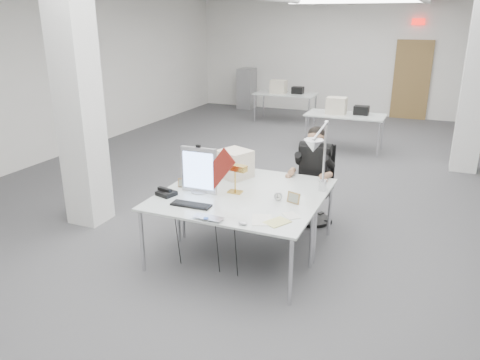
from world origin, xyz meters
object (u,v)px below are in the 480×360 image
Objects in this scene: seated_person at (315,160)px; bankers_lamp at (235,179)px; office_chair at (314,185)px; beige_monitor at (235,164)px; desk_phone at (166,193)px; desk_main at (227,208)px; architect_lamp at (319,157)px; laptop at (206,220)px; monitor at (199,170)px.

seated_person is 2.49× the size of bankers_lamp.
beige_monitor is (-0.86, -0.69, 0.40)m from office_chair.
office_chair reaches higher than desk_phone.
architect_lamp reaches higher than desk_main.
laptop is 0.86m from desk_phone.
seated_person is at bearing 72.20° from bankers_lamp.
bankers_lamp reaches higher than desk_phone.
desk_main is 1.73m from office_chair.
desk_main is at bearing 86.91° from laptop.
office_chair is 1.42m from bankers_lamp.
monitor is 0.56× the size of architect_lamp.
beige_monitor is (0.16, 0.66, -0.09)m from monitor.
desk_main is 0.42m from laptop.
architect_lamp is (1.13, -0.30, 0.30)m from beige_monitor.
architect_lamp is at bearing 53.00° from laptop.
laptop is at bearing -108.21° from seated_person.
desk_main is 0.77m from desk_phone.
laptop is 1.44m from architect_lamp.
seated_person is 2.71× the size of laptop.
seated_person reaches higher than monitor.
beige_monitor is 0.38× the size of architect_lamp.
seated_person is 1.32m from bankers_lamp.
desk_main is 1.90× the size of architect_lamp.
monitor is 1.70× the size of laptop.
beige_monitor is 1.21m from architect_lamp.
monitor is at bearing -128.96° from office_chair.
architect_lamp is (1.29, 0.36, 0.21)m from monitor.
laptop is at bearing -95.10° from desk_main.
desk_main is 0.47m from bankers_lamp.
beige_monitor reaches higher than laptop.
monitor is 2.74× the size of desk_phone.
monitor is at bearing 123.99° from laptop.
seated_person is 1.07m from beige_monitor.
desk_phone is (-0.68, -0.38, -0.15)m from bankers_lamp.
office_chair is 2.14m from laptop.
bankers_lamp is 0.36× the size of architect_lamp.
laptop is at bearing -15.67° from desk_phone.
office_chair is at bearing 73.21° from bankers_lamp.
bankers_lamp is (-0.63, -1.16, 0.03)m from seated_person.
bankers_lamp is at bearing -169.22° from architect_lamp.
office_chair is at bearing 102.80° from architect_lamp.
monitor is (-1.02, -1.35, 0.49)m from office_chair.
desk_phone is at bearing 177.39° from desk_main.
office_chair is 2.08m from desk_phone.
beige_monitor reaches higher than office_chair.
desk_phone is 0.53× the size of beige_monitor.
seated_person is at bearing 75.78° from laptop.
bankers_lamp is at bearing -120.57° from seated_person.
architect_lamp reaches higher than seated_person.
desk_main is 5.27× the size of bankers_lamp.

